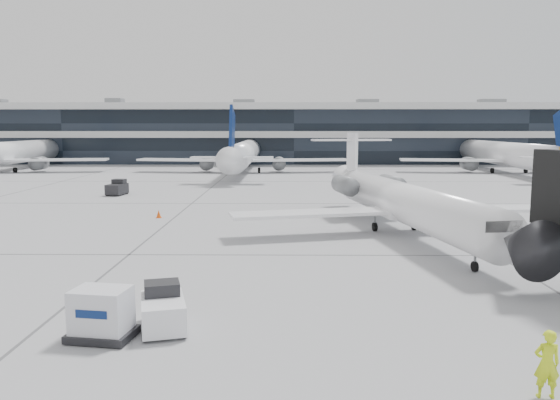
{
  "coord_description": "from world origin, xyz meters",
  "views": [
    {
      "loc": [
        -1.45,
        -28.92,
        6.92
      ],
      "look_at": [
        -1.8,
        3.12,
        2.6
      ],
      "focal_mm": 35.0,
      "sensor_mm": 36.0,
      "label": 1
    }
  ],
  "objects_px": {
    "ramp_worker": "(547,364)",
    "cargo_uld": "(102,314)",
    "baggage_tug": "(163,310)",
    "regional_jet": "(401,200)"
  },
  "relations": [
    {
      "from": "ramp_worker",
      "to": "cargo_uld",
      "type": "xyz_separation_m",
      "value": [
        -12.71,
        3.76,
        -0.07
      ]
    },
    {
      "from": "ramp_worker",
      "to": "baggage_tug",
      "type": "relative_size",
      "value": 0.67
    },
    {
      "from": "cargo_uld",
      "to": "baggage_tug",
      "type": "bearing_deg",
      "value": 35.45
    },
    {
      "from": "regional_jet",
      "to": "baggage_tug",
      "type": "height_order",
      "value": "regional_jet"
    },
    {
      "from": "regional_jet",
      "to": "cargo_uld",
      "type": "bearing_deg",
      "value": -136.68
    },
    {
      "from": "ramp_worker",
      "to": "baggage_tug",
      "type": "bearing_deg",
      "value": -20.54
    },
    {
      "from": "cargo_uld",
      "to": "ramp_worker",
      "type": "bearing_deg",
      "value": -7.9
    },
    {
      "from": "ramp_worker",
      "to": "cargo_uld",
      "type": "bearing_deg",
      "value": -13.83
    },
    {
      "from": "baggage_tug",
      "to": "regional_jet",
      "type": "bearing_deg",
      "value": 40.56
    },
    {
      "from": "regional_jet",
      "to": "baggage_tug",
      "type": "relative_size",
      "value": 10.26
    }
  ]
}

